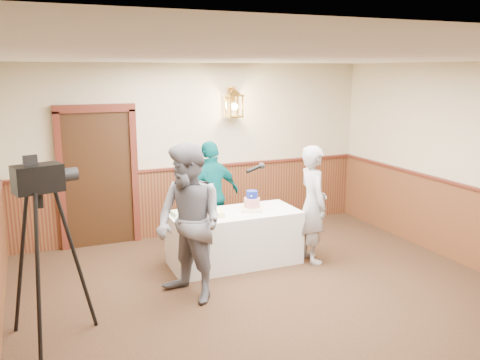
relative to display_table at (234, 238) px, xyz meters
The scene contains 10 objects.
ground 1.94m from the display_table, 90.52° to the right, with size 7.00×7.00×0.00m, color black.
room_shell 1.85m from the display_table, 92.83° to the right, with size 6.02×7.02×2.81m.
display_table is the anchor object (origin of this frame).
tiered_cake 0.55m from the display_table, ahead, with size 0.36×0.36×0.29m.
sheet_cake_yellow 0.55m from the display_table, behind, with size 0.35×0.27×0.07m, color #FFF698.
sheet_cake_green 0.84m from the display_table, 168.09° to the left, with size 0.26×0.21×0.06m, color #B6EDA7.
interviewer 1.37m from the display_table, 137.16° to the right, with size 1.64×1.12×1.88m.
baker 1.20m from the display_table, 17.41° to the right, with size 0.61×0.40×1.67m, color #97959B.
assistant_p 0.88m from the display_table, 94.99° to the left, with size 0.97×0.40×1.66m, color #05565A.
tv_camera_rig 2.82m from the display_table, 154.31° to the right, with size 0.71×0.66×1.81m.
Camera 1 is at (-2.56, -4.40, 2.70)m, focal length 38.00 mm.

